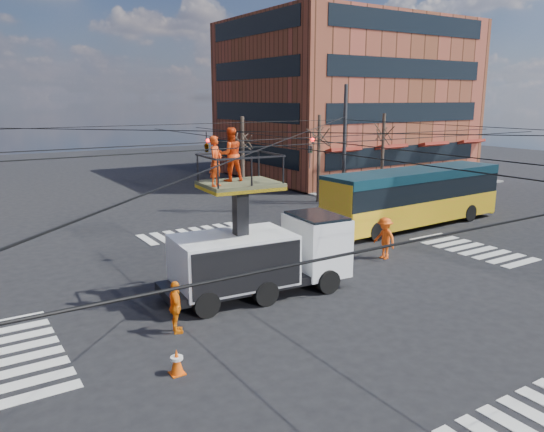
{
  "coord_description": "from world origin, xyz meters",
  "views": [
    {
      "loc": [
        -11.26,
        -15.58,
        7.1
      ],
      "look_at": [
        0.4,
        2.79,
        2.25
      ],
      "focal_mm": 35.0,
      "sensor_mm": 36.0,
      "label": 1
    }
  ],
  "objects": [
    {
      "name": "tree_c",
      "position": [
        17.0,
        13.5,
        4.63
      ],
      "size": [
        2.0,
        2.0,
        6.0
      ],
      "color": "#382B21",
      "rests_on": "ground"
    },
    {
      "name": "tree_b",
      "position": [
        11.0,
        13.5,
        4.63
      ],
      "size": [
        2.0,
        2.0,
        6.0
      ],
      "color": "#382B21",
      "rests_on": "ground"
    },
    {
      "name": "city_bus",
      "position": [
        11.26,
        4.95,
        1.72
      ],
      "size": [
        11.99,
        3.08,
        3.2
      ],
      "rotation": [
        0.0,
        0.0,
        0.04
      ],
      "color": "yellow",
      "rests_on": "ground"
    },
    {
      "name": "utility_truck",
      "position": [
        -1.61,
        0.41,
        2.02
      ],
      "size": [
        7.17,
        3.11,
        6.11
      ],
      "rotation": [
        0.0,
        0.0,
        -0.08
      ],
      "color": "black",
      "rests_on": "ground"
    },
    {
      "name": "sidewalk_ne",
      "position": [
        21.0,
        21.0,
        0.06
      ],
      "size": [
        18.0,
        18.0,
        0.12
      ],
      "primitive_type": "cube",
      "color": "slate",
      "rests_on": "ground"
    },
    {
      "name": "crosswalks",
      "position": [
        0.0,
        0.0,
        0.01
      ],
      "size": [
        22.4,
        22.4,
        0.02
      ],
      "primitive_type": null,
      "color": "silver",
      "rests_on": "ground"
    },
    {
      "name": "worker_ground",
      "position": [
        -5.59,
        -1.12,
        0.83
      ],
      "size": [
        0.63,
        1.04,
        1.66
      ],
      "primitive_type": "imported",
      "rotation": [
        0.0,
        0.0,
        1.32
      ],
      "color": "orange",
      "rests_on": "ground"
    },
    {
      "name": "tree_a",
      "position": [
        5.0,
        13.5,
        4.63
      ],
      "size": [
        2.0,
        2.0,
        6.0
      ],
      "color": "#382B21",
      "rests_on": "ground"
    },
    {
      "name": "ground",
      "position": [
        0.0,
        0.0,
        0.0
      ],
      "size": [
        120.0,
        120.0,
        0.0
      ],
      "primitive_type": "plane",
      "color": "black",
      "rests_on": "ground"
    },
    {
      "name": "building_ne",
      "position": [
        21.98,
        23.98,
        7.0
      ],
      "size": [
        20.06,
        16.06,
        14.0
      ],
      "color": "brown",
      "rests_on": "ground"
    },
    {
      "name": "traffic_cone",
      "position": [
        -6.56,
        -3.5,
        0.35
      ],
      "size": [
        0.36,
        0.36,
        0.7
      ],
      "primitive_type": "cone",
      "color": "#E84F09",
      "rests_on": "ground"
    },
    {
      "name": "flagger",
      "position": [
        5.34,
        1.13,
        0.95
      ],
      "size": [
        0.71,
        1.23,
        1.9
      ],
      "primitive_type": "imported",
      "rotation": [
        0.0,
        0.0,
        -1.57
      ],
      "color": "#FF5210",
      "rests_on": "ground"
    },
    {
      "name": "overhead_network",
      "position": [
        -0.07,
        0.4,
        4.29
      ],
      "size": [
        24.24,
        24.24,
        8.0
      ],
      "color": "#2D2D30",
      "rests_on": "ground"
    }
  ]
}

